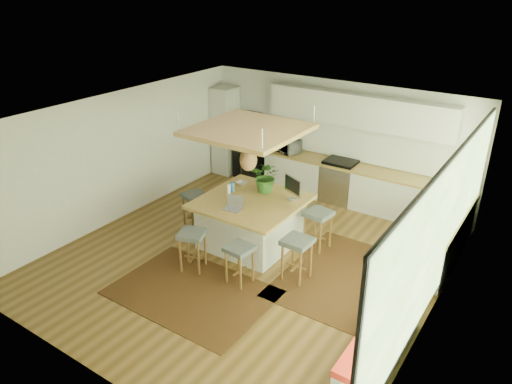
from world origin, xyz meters
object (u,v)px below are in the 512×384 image
Objects in this scene: stool_near_right at (240,265)px; island_plant at (266,180)px; microwave at (287,144)px; monitor at (293,187)px; island at (251,222)px; laptop at (232,204)px; fridge at (252,144)px; stool_right_back at (317,231)px; stool_near_left at (193,251)px; stool_right_front at (296,261)px; stool_left_side at (195,210)px.

island_plant is (-0.56, 1.69, 0.83)m from stool_near_right.
monitor is at bearing -39.05° from microwave.
laptop is at bearing -96.16° from island.
fridge reaches higher than island_plant.
stool_right_back is 0.98m from monitor.
monitor reaches higher than stool_right_back.
monitor is (0.64, 0.45, 0.72)m from island.
stool_near_left is 0.95× the size of stool_right_front.
stool_right_back is at bearing 99.09° from stool_right_front.
microwave is 2.39m from island_plant.
stool_left_side reaches higher than stool_near_right.
fridge is 2.60× the size of island_plant.
monitor reaches higher than stool_near_left.
fridge is 4.34m from stool_near_left.
laptop is at bearing -94.72° from island_plant.
island is 1.45m from stool_right_front.
stool_near_left is (1.49, -4.04, -0.57)m from fridge.
stool_right_front is 1.07× the size of stool_left_side.
fridge is 2.91m from island_plant.
stool_near_left is 0.95× the size of stool_right_back.
stool_near_left is at bearing -172.85° from stool_near_right.
microwave reaches higher than laptop.
stool_near_left is at bearing -94.27° from monitor.
island is at bearing 75.37° from stool_near_left.
fridge is at bearing 121.68° from stool_near_right.
stool_right_front is at bearing -10.67° from stool_left_side.
stool_right_front is 1.49m from monitor.
microwave is at bearing 78.70° from stool_left_side.
stool_near_left is at bearing -65.09° from microwave.
fridge is 3.36m from monitor.
stool_near_left is 1.63m from stool_left_side.
fridge is 4.64m from stool_near_right.
laptop is 0.55× the size of island_plant.
stool_right_back is at bearing 25.51° from island.
stool_near_right is 1.97m from island_plant.
island is at bearing -154.49° from stool_right_back.
microwave is at bearing 147.43° from monitor.
stool_near_right is (2.42, -3.92, -0.57)m from fridge.
stool_near_right is 0.98m from stool_right_front.
island_plant reaches higher than stool_near_left.
laptop is 0.71× the size of monitor.
stool_right_front and stool_right_back have the same top height.
stool_near_left is 2.19m from monitor.
stool_right_front is 2.22× the size of laptop.
stool_near_left is 2.40m from stool_right_back.
fridge is at bearing 162.28° from monitor.
microwave is (-2.15, 3.29, 0.78)m from stool_right_front.
island reaches higher than stool_near_right.
island reaches higher than stool_left_side.
stool_near_left is at bearing -101.63° from island_plant.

